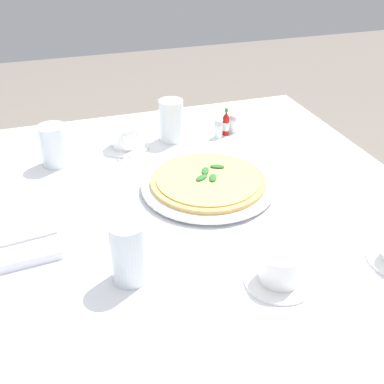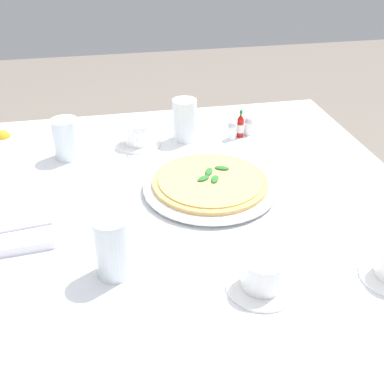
% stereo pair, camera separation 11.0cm
% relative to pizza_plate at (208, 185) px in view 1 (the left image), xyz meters
% --- Properties ---
extents(dining_table, '(1.17, 1.17, 0.75)m').
position_rel_pizza_plate_xyz_m(dining_table, '(-0.10, -0.06, -0.14)').
color(dining_table, white).
rests_on(dining_table, ground_plane).
extents(pizza_plate, '(0.32, 0.32, 0.02)m').
position_rel_pizza_plate_xyz_m(pizza_plate, '(0.00, 0.00, 0.00)').
color(pizza_plate, white).
rests_on(pizza_plate, dining_table).
extents(pizza, '(0.28, 0.28, 0.02)m').
position_rel_pizza_plate_xyz_m(pizza, '(0.00, 0.00, 0.01)').
color(pizza, '#DBAD60').
rests_on(pizza, pizza_plate).
extents(coffee_cup_far_right, '(0.13, 0.13, 0.07)m').
position_rel_pizza_plate_xyz_m(coffee_cup_far_right, '(-0.14, 0.28, 0.02)').
color(coffee_cup_far_right, white).
rests_on(coffee_cup_far_right, dining_table).
extents(coffee_cup_far_left, '(0.13, 0.13, 0.06)m').
position_rel_pizza_plate_xyz_m(coffee_cup_far_left, '(0.02, -0.35, 0.02)').
color(coffee_cup_far_left, white).
rests_on(coffee_cup_far_left, dining_table).
extents(water_glass_right_edge, '(0.07, 0.07, 0.12)m').
position_rel_pizza_plate_xyz_m(water_glass_right_edge, '(-0.01, 0.29, 0.04)').
color(water_glass_right_edge, white).
rests_on(water_glass_right_edge, dining_table).
extents(water_glass_center_back, '(0.07, 0.07, 0.11)m').
position_rel_pizza_plate_xyz_m(water_glass_center_back, '(-0.34, 0.24, 0.04)').
color(water_glass_center_back, white).
rests_on(water_glass_center_back, dining_table).
extents(water_glass_near_left, '(0.07, 0.07, 0.12)m').
position_rel_pizza_plate_xyz_m(water_glass_near_left, '(-0.24, -0.25, 0.04)').
color(water_glass_near_left, white).
rests_on(water_glass_near_left, dining_table).
extents(napkin_folded, '(0.23, 0.15, 0.02)m').
position_rel_pizza_plate_xyz_m(napkin_folded, '(-0.47, -0.10, -0.00)').
color(napkin_folded, white).
rests_on(napkin_folded, dining_table).
extents(dinner_knife, '(0.20, 0.04, 0.01)m').
position_rel_pizza_plate_xyz_m(dinner_knife, '(-0.47, -0.10, 0.01)').
color(dinner_knife, silver).
rests_on(dinner_knife, napkin_folded).
extents(hot_sauce_bottle, '(0.02, 0.02, 0.08)m').
position_rel_pizza_plate_xyz_m(hot_sauce_bottle, '(0.16, 0.28, 0.02)').
color(hot_sauce_bottle, '#B7140F').
rests_on(hot_sauce_bottle, dining_table).
extents(salt_shaker, '(0.03, 0.03, 0.06)m').
position_rel_pizza_plate_xyz_m(salt_shaker, '(0.18, 0.29, 0.01)').
color(salt_shaker, white).
rests_on(salt_shaker, dining_table).
extents(pepper_shaker, '(0.03, 0.03, 0.06)m').
position_rel_pizza_plate_xyz_m(pepper_shaker, '(0.13, 0.27, 0.01)').
color(pepper_shaker, white).
rests_on(pepper_shaker, dining_table).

